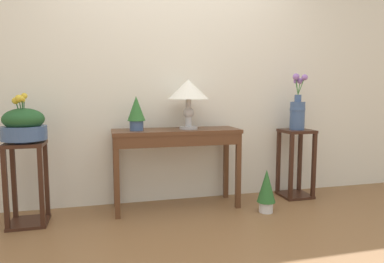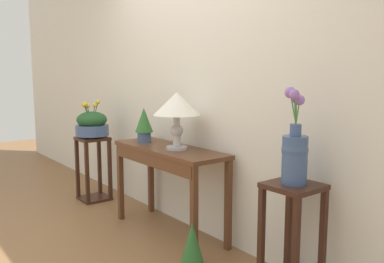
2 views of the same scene
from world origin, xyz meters
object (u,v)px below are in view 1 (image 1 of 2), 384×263
planter_bowl_wide_left (24,125)px  flower_vase_tall_right (298,110)px  potted_plant_on_console (136,112)px  potted_plant_floor (266,189)px  pedestal_stand_left (27,184)px  console_table (177,141)px  pedestal_stand_right (296,163)px  table_lamp (188,92)px

planter_bowl_wide_left → flower_vase_tall_right: bearing=3.0°
potted_plant_on_console → potted_plant_floor: size_ratio=0.77×
potted_plant_floor → pedestal_stand_left: bearing=173.6°
console_table → planter_bowl_wide_left: 1.30m
potted_plant_on_console → flower_vase_tall_right: size_ratio=0.54×
console_table → pedestal_stand_right: console_table is taller
potted_plant_on_console → pedestal_stand_right: size_ratio=0.44×
console_table → flower_vase_tall_right: 1.31m
flower_vase_tall_right → potted_plant_on_console: bearing=-178.7°
console_table → planter_bowl_wide_left: (-1.28, -0.09, 0.19)m
table_lamp → planter_bowl_wide_left: (-1.40, -0.11, -0.27)m
pedestal_stand_right → planter_bowl_wide_left: bearing=-177.0°
pedestal_stand_left → potted_plant_floor: (2.05, -0.23, -0.13)m
console_table → planter_bowl_wide_left: planter_bowl_wide_left is taller
flower_vase_tall_right → potted_plant_floor: flower_vase_tall_right is taller
console_table → potted_plant_floor: size_ratio=2.93×
planter_bowl_wide_left → table_lamp: bearing=4.6°
planter_bowl_wide_left → potted_plant_floor: planter_bowl_wide_left is taller
planter_bowl_wide_left → pedestal_stand_right: (2.57, 0.14, -0.48)m
planter_bowl_wide_left → pedestal_stand_left: bearing=50.4°
potted_plant_on_console → flower_vase_tall_right: flower_vase_tall_right is taller
potted_plant_on_console → pedestal_stand_left: bearing=-173.9°
table_lamp → pedestal_stand_left: size_ratio=0.67×
pedestal_stand_right → flower_vase_tall_right: bearing=-96.3°
pedestal_stand_left → potted_plant_floor: 2.07m
table_lamp → potted_plant_on_console: size_ratio=1.49×
potted_plant_on_console → pedestal_stand_right: bearing=1.3°
table_lamp → flower_vase_tall_right: size_ratio=0.81×
pedestal_stand_left → potted_plant_floor: pedestal_stand_left is taller
flower_vase_tall_right → pedestal_stand_right: bearing=83.7°
potted_plant_on_console → table_lamp: bearing=1.8°
console_table → pedestal_stand_right: size_ratio=1.66×
potted_plant_on_console → console_table: bearing=-1.3°
table_lamp → potted_plant_floor: size_ratio=1.15×
potted_plant_floor → table_lamp: bearing=152.0°
pedestal_stand_right → table_lamp: bearing=-178.9°
pedestal_stand_right → potted_plant_floor: 0.65m
potted_plant_on_console → pedestal_stand_left: (-0.91, -0.10, -0.58)m
pedestal_stand_left → pedestal_stand_right: bearing=3.0°
console_table → pedestal_stand_left: 1.32m
potted_plant_on_console → flower_vase_tall_right: bearing=1.3°
planter_bowl_wide_left → potted_plant_floor: size_ratio=0.99×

